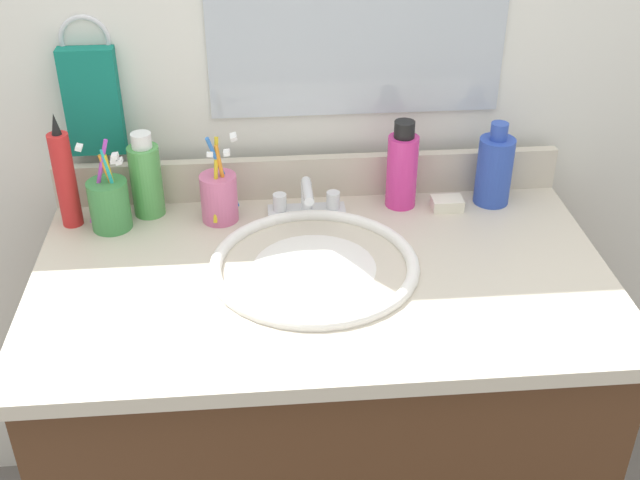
# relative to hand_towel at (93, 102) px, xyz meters

# --- Properties ---
(vanity_cabinet) EXTENTS (1.02, 0.57, 0.78)m
(vanity_cabinet) POSITION_rel_hand_towel_xyz_m (0.43, -0.32, -0.64)
(vanity_cabinet) COLOR #4C2D19
(vanity_cabinet) RESTS_ON ground_plane
(countertop) EXTENTS (1.07, 0.62, 0.03)m
(countertop) POSITION_rel_hand_towel_xyz_m (0.43, -0.32, -0.23)
(countertop) COLOR beige
(countertop) RESTS_ON vanity_cabinet
(backsplash) EXTENTS (1.07, 0.02, 0.09)m
(backsplash) POSITION_rel_hand_towel_xyz_m (0.43, -0.02, -0.17)
(backsplash) COLOR beige
(backsplash) RESTS_ON countertop
(back_wall) EXTENTS (2.17, 0.04, 1.30)m
(back_wall) POSITION_rel_hand_towel_xyz_m (0.43, 0.04, -0.38)
(back_wall) COLOR silver
(back_wall) RESTS_ON ground_plane
(towel_ring) EXTENTS (0.10, 0.01, 0.10)m
(towel_ring) POSITION_rel_hand_towel_xyz_m (0.00, 0.02, 0.12)
(towel_ring) COLOR silver
(hand_towel) EXTENTS (0.11, 0.04, 0.22)m
(hand_towel) POSITION_rel_hand_towel_xyz_m (0.00, 0.00, 0.00)
(hand_towel) COLOR #147260
(sink_basin) EXTENTS (0.39, 0.39, 0.11)m
(sink_basin) POSITION_rel_hand_towel_xyz_m (0.42, -0.30, -0.25)
(sink_basin) COLOR white
(sink_basin) RESTS_ON countertop
(faucet) EXTENTS (0.16, 0.10, 0.08)m
(faucet) POSITION_rel_hand_towel_xyz_m (0.42, -0.11, -0.19)
(faucet) COLOR silver
(faucet) RESTS_ON countertop
(bottle_shampoo_blue) EXTENTS (0.07, 0.07, 0.18)m
(bottle_shampoo_blue) POSITION_rel_hand_towel_xyz_m (0.81, -0.08, -0.14)
(bottle_shampoo_blue) COLOR #2D4CB2
(bottle_shampoo_blue) RESTS_ON countertop
(bottle_soap_pink) EXTENTS (0.06, 0.06, 0.19)m
(bottle_soap_pink) POSITION_rel_hand_towel_xyz_m (0.62, -0.08, -0.13)
(bottle_soap_pink) COLOR #D8338C
(bottle_soap_pink) RESTS_ON countertop
(bottle_toner_green) EXTENTS (0.06, 0.06, 0.18)m
(bottle_toner_green) POSITION_rel_hand_towel_xyz_m (0.10, -0.07, -0.14)
(bottle_toner_green) COLOR #4C9E4C
(bottle_toner_green) RESTS_ON countertop
(bottle_spray_red) EXTENTS (0.04, 0.04, 0.24)m
(bottle_spray_red) POSITION_rel_hand_towel_xyz_m (-0.05, -0.10, -0.12)
(bottle_spray_red) COLOR red
(bottle_spray_red) RESTS_ON countertop
(cup_green) EXTENTS (0.09, 0.08, 0.19)m
(cup_green) POSITION_rel_hand_towel_xyz_m (0.03, -0.12, -0.17)
(cup_green) COLOR #3F8C47
(cup_green) RESTS_ON countertop
(cup_pink) EXTENTS (0.08, 0.09, 0.19)m
(cup_pink) POSITION_rel_hand_towel_xyz_m (0.24, -0.11, -0.17)
(cup_pink) COLOR #D16693
(cup_pink) RESTS_ON countertop
(soap_bar) EXTENTS (0.06, 0.04, 0.02)m
(soap_bar) POSITION_rel_hand_towel_xyz_m (0.71, -0.11, -0.21)
(soap_bar) COLOR white
(soap_bar) RESTS_ON countertop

